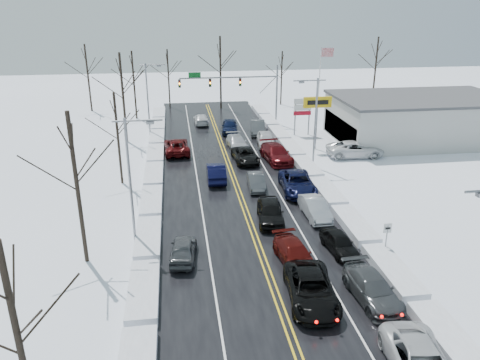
{
  "coord_description": "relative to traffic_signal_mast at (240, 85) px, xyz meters",
  "views": [
    {
      "loc": [
        -5.29,
        -33.9,
        16.0
      ],
      "look_at": [
        -0.38,
        0.8,
        2.5
      ],
      "focal_mm": 35.0,
      "sensor_mm": 36.0,
      "label": 1
    }
  ],
  "objects": [
    {
      "name": "ground",
      "position": [
        -3.45,
        -27.99,
        -5.48
      ],
      "size": [
        160.0,
        160.0,
        0.0
      ],
      "primitive_type": "plane",
      "color": "white",
      "rests_on": "ground"
    },
    {
      "name": "road_surface",
      "position": [
        -3.45,
        -25.99,
        -5.47
      ],
      "size": [
        14.0,
        84.0,
        0.01
      ],
      "primitive_type": "cube",
      "color": "black",
      "rests_on": "ground"
    },
    {
      "name": "snow_bank_left",
      "position": [
        -11.05,
        -25.99,
        -5.48
      ],
      "size": [
        1.74,
        72.0,
        0.63
      ],
      "primitive_type": "cube",
      "color": "silver",
      "rests_on": "ground"
    },
    {
      "name": "snow_bank_right",
      "position": [
        4.15,
        -25.99,
        -5.48
      ],
      "size": [
        1.74,
        72.0,
        0.63
      ],
      "primitive_type": "cube",
      "color": "silver",
      "rests_on": "ground"
    },
    {
      "name": "traffic_signal_mast",
      "position": [
        0.0,
        0.0,
        0.0
      ],
      "size": [
        13.28,
        0.39,
        8.0
      ],
      "color": "slate",
      "rests_on": "ground"
    },
    {
      "name": "tires_plus_sign",
      "position": [
        7.05,
        -12.0,
        -0.49
      ],
      "size": [
        3.2,
        0.34,
        6.0
      ],
      "color": "slate",
      "rests_on": "ground"
    },
    {
      "name": "used_vehicles_sign",
      "position": [
        7.05,
        -5.99,
        -2.16
      ],
      "size": [
        2.2,
        0.22,
        4.65
      ],
      "color": "slate",
      "rests_on": "ground"
    },
    {
      "name": "speed_limit_sign",
      "position": [
        4.75,
        -35.99,
        -3.84
      ],
      "size": [
        0.55,
        0.09,
        2.35
      ],
      "color": "slate",
      "rests_on": "ground"
    },
    {
      "name": "flagpole",
      "position": [
        11.72,
        2.01,
        0.45
      ],
      "size": [
        1.87,
        1.2,
        10.0
      ],
      "color": "silver",
      "rests_on": "ground"
    },
    {
      "name": "dealership_building",
      "position": [
        20.53,
        -9.99,
        -2.82
      ],
      "size": [
        20.4,
        12.4,
        5.3
      ],
      "color": "#B2B1AC",
      "rests_on": "ground"
    },
    {
      "name": "streetlight_ne",
      "position": [
        4.85,
        -17.99,
        -0.17
      ],
      "size": [
        3.2,
        0.25,
        9.0
      ],
      "color": "slate",
      "rests_on": "ground"
    },
    {
      "name": "streetlight_sw",
      "position": [
        -11.74,
        -31.99,
        -0.17
      ],
      "size": [
        3.2,
        0.25,
        9.0
      ],
      "color": "slate",
      "rests_on": "ground"
    },
    {
      "name": "streetlight_nw",
      "position": [
        -11.74,
        -3.99,
        -0.17
      ],
      "size": [
        3.2,
        0.25,
        9.0
      ],
      "color": "slate",
      "rests_on": "ground"
    },
    {
      "name": "tree_left_a",
      "position": [
        -14.45,
        -47.99,
        0.81
      ],
      "size": [
        3.6,
        3.6,
        9.0
      ],
      "color": "#2D231C",
      "rests_on": "ground"
    },
    {
      "name": "tree_left_b",
      "position": [
        -14.95,
        -33.99,
        1.51
      ],
      "size": [
        4.0,
        4.0,
        10.0
      ],
      "color": "#2D231C",
      "rests_on": "ground"
    },
    {
      "name": "tree_left_c",
      "position": [
        -13.95,
        -19.99,
        0.46
      ],
      "size": [
        3.4,
        3.4,
        8.5
      ],
      "color": "#2D231C",
      "rests_on": "ground"
    },
    {
      "name": "tree_left_d",
      "position": [
        -14.65,
        -5.99,
        1.86
      ],
      "size": [
        4.2,
        4.2,
        10.5
      ],
      "color": "#2D231C",
      "rests_on": "ground"
    },
    {
      "name": "tree_left_e",
      "position": [
        -14.25,
        6.01,
        1.16
      ],
      "size": [
        3.8,
        3.8,
        9.5
      ],
      "color": "#2D231C",
      "rests_on": "ground"
    },
    {
      "name": "tree_far_a",
      "position": [
        -21.45,
        12.01,
        1.51
      ],
      "size": [
        4.0,
        4.0,
        10.0
      ],
      "color": "#2D231C",
      "rests_on": "ground"
    },
    {
      "name": "tree_far_b",
      "position": [
        -9.45,
        13.01,
        0.81
      ],
      "size": [
        3.6,
        3.6,
        9.0
      ],
      "color": "#2D231C",
      "rests_on": "ground"
    },
    {
      "name": "tree_far_c",
      "position": [
        -1.45,
        11.01,
        2.21
      ],
      "size": [
        4.4,
        4.4,
        11.0
      ],
      "color": "#2D231C",
      "rests_on": "ground"
    },
    {
      "name": "tree_far_d",
      "position": [
        8.55,
        12.51,
        0.46
      ],
      "size": [
        3.4,
        3.4,
        8.5
      ],
      "color": "#2D231C",
      "rests_on": "ground"
    },
    {
      "name": "tree_far_e",
      "position": [
        24.55,
        13.01,
        1.86
      ],
      "size": [
        4.2,
        4.2,
        10.5
      ],
      "color": "#2D231C",
      "rests_on": "ground"
    },
    {
      "name": "queued_car_2",
      "position": [
        -1.61,
        -40.3,
        -5.48
      ],
      "size": [
        3.12,
        5.85,
        1.56
      ],
      "primitive_type": "imported",
      "rotation": [
        0.0,
        0.0,
        -0.1
      ],
      "color": "black",
      "rests_on": "ground"
    },
    {
      "name": "queued_car_3",
      "position": [
        -1.52,
        -36.17,
        -5.48
      ],
      "size": [
        2.42,
        4.89,
        1.37
      ],
      "primitive_type": "imported",
      "rotation": [
        0.0,
        0.0,
        0.11
      ],
      "color": "#460C09",
      "rests_on": "ground"
    },
    {
      "name": "queued_car_4",
      "position": [
        -1.85,
        -29.89,
        -5.48
      ],
      "size": [
        2.47,
        4.99,
        1.64
      ],
      "primitive_type": "imported",
      "rotation": [
        0.0,
        0.0,
        -0.11
      ],
      "color": "black",
      "rests_on": "ground"
    },
    {
      "name": "queued_car_5",
      "position": [
        -1.76,
        -23.04,
        -5.48
      ],
      "size": [
        1.63,
        4.11,
        1.33
      ],
      "primitive_type": "imported",
      "rotation": [
        0.0,
        0.0,
        -0.05
      ],
      "color": "#404245",
      "rests_on": "ground"
    },
    {
      "name": "queued_car_6",
      "position": [
        -1.59,
        -15.47,
        -5.48
      ],
      "size": [
        2.64,
        5.24,
        1.42
      ],
      "primitive_type": "imported",
      "rotation": [
        0.0,
        0.0,
        0.06
      ],
      "color": "black",
      "rests_on": "ground"
    },
    {
      "name": "queued_car_7",
      "position": [
        -1.83,
        -10.52,
        -5.48
      ],
      "size": [
        2.32,
        5.02,
        1.42
      ],
      "primitive_type": "imported",
      "rotation": [
        0.0,
        0.0,
        0.07
      ],
      "color": "#ADB0B5",
      "rests_on": "ground"
    },
    {
      "name": "queued_car_8",
      "position": [
        -1.83,
        -3.6,
        -5.48
      ],
      "size": [
        2.52,
        5.1,
        1.67
      ],
      "primitive_type": "imported",
      "rotation": [
        0.0,
        0.0,
        -0.11
      ],
      "color": "black",
      "rests_on": "ground"
    },
    {
      "name": "queued_car_11",
      "position": [
        1.86,
        -40.66,
        -5.48
      ],
      "size": [
        2.41,
        5.17,
        1.46
      ],
      "primitive_type": "imported",
      "rotation": [
        0.0,
        0.0,
        0.07
      ],
      "color": "#424447",
      "rests_on": "ground"
    },
    {
      "name": "queued_car_12",
      "position": [
        1.86,
        -35.09,
        -5.48
      ],
      "size": [
        1.97,
        4.07,
        1.34
      ],
      "primitive_type": "imported",
      "rotation": [
        0.0,
        0.0,
        0.1
      ],
      "color": "black",
      "rests_on": "ground"
    },
    {
      "name": "queued_car_13",
      "position": [
        1.79,
        -29.6,
        -5.48
      ],
      "size": [
        1.69,
        4.55,
        1.49
      ],
      "primitive_type": "imported",
      "rotation": [
        0.0,
        0.0,
        0.03
      ],
      "color": "#AEB0B6",
      "rests_on": "ground"
    },
    {
      "name": "queued_car_14",
      "position": [
        1.76,
        -24.33,
        -5.48
      ],
      "size": [
        3.13,
        6.14,
        1.66
      ],
      "primitive_type": "imported",
      "rotation": [
        0.0,
        0.0,
        -0.06
      ],
      "color": "black",
      "rests_on": "ground"
    },
    {
      "name": "queued_car_15",
      "position": [
        1.69,
        -15.75,
        -5.48
      ],
      "size": [
        2.98,
        6.13,
        1.72
      ],
      "primitive_type": "imported",
      "rotation": [
        0.0,
        0.0,
        0.1
      ],
      "color": "#4D0A0E",
      "rests_on": "ground"
    },
    {
      "name": "queued_car_16",
      "position": [
        1.64,
        -10.13,
        -5.48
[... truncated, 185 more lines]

